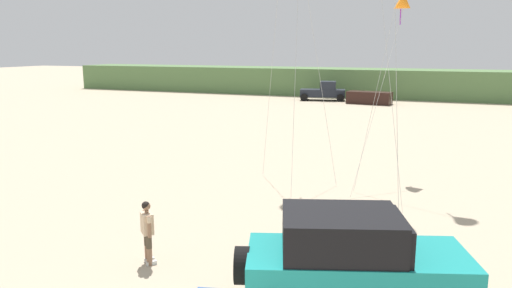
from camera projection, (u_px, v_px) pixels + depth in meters
dune_ridge at (441, 84)px, 52.50m from camera, size 90.00×6.13×3.07m
jeep at (354, 263)px, 9.86m from camera, size 5.01×3.63×2.26m
person_watching at (147, 229)px, 12.45m from camera, size 0.49×0.47×1.67m
distant_pickup at (324, 91)px, 51.15m from camera, size 4.89×3.24×1.98m
distant_sedan at (369, 98)px, 47.93m from camera, size 4.37×2.18×1.20m
kite_green_box at (405, 5)px, 20.84m from camera, size 1.63×5.62×7.76m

